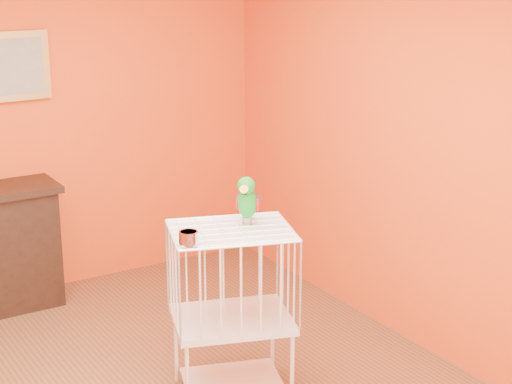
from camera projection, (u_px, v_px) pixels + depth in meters
room_shell at (135, 154)px, 4.34m from camera, size 4.50×4.50×4.50m
framed_picture at (7, 67)px, 6.10m from camera, size 0.62×0.04×0.50m
birdcage at (232, 311)px, 4.99m from camera, size 0.81×0.71×1.05m
feed_cup at (189, 238)px, 4.58m from camera, size 0.11×0.11×0.07m
parrot at (247, 200)px, 4.89m from camera, size 0.22×0.23×0.30m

